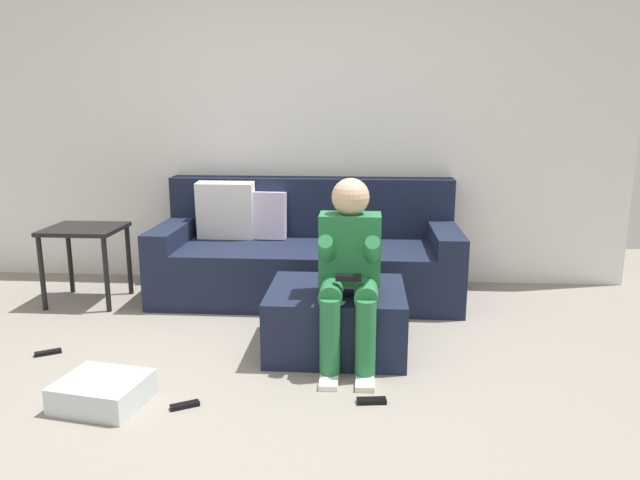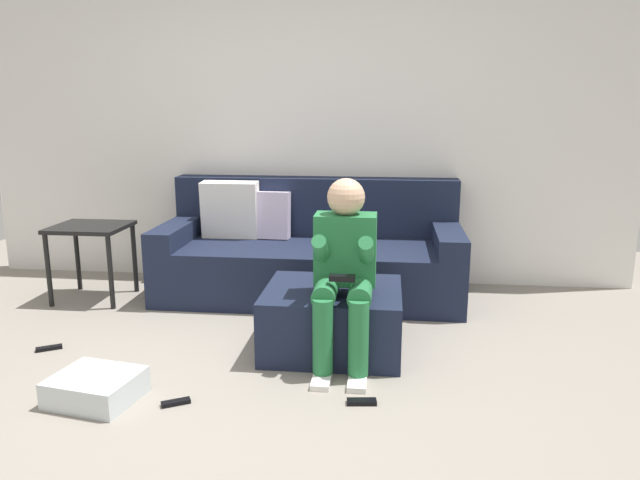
{
  "view_description": "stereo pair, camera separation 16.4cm",
  "coord_description": "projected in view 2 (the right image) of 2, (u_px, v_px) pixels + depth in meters",
  "views": [
    {
      "loc": [
        0.56,
        -2.74,
        1.46
      ],
      "look_at": [
        0.27,
        1.21,
        0.57
      ],
      "focal_mm": 33.51,
      "sensor_mm": 36.0,
      "label": 1
    },
    {
      "loc": [
        0.72,
        -2.72,
        1.46
      ],
      "look_at": [
        0.27,
        1.21,
        0.57
      ],
      "focal_mm": 33.51,
      "sensor_mm": 36.0,
      "label": 2
    }
  ],
  "objects": [
    {
      "name": "couch_sectional",
      "position": [
        308.0,
        254.0,
        4.7
      ],
      "size": [
        2.3,
        0.95,
        0.89
      ],
      "color": "#192138",
      "rests_on": "ground_plane"
    },
    {
      "name": "storage_bin",
      "position": [
        96.0,
        387.0,
        3.02
      ],
      "size": [
        0.46,
        0.42,
        0.14
      ],
      "primitive_type": "cube",
      "rotation": [
        0.0,
        0.0,
        -0.18
      ],
      "color": "silver",
      "rests_on": "ground_plane"
    },
    {
      "name": "side_table",
      "position": [
        91.0,
        237.0,
        4.52
      ],
      "size": [
        0.54,
        0.48,
        0.58
      ],
      "color": "black",
      "rests_on": "ground_plane"
    },
    {
      "name": "wall_back",
      "position": [
        302.0,
        125.0,
        4.94
      ],
      "size": [
        5.44,
        0.1,
        2.61
      ],
      "primitive_type": "cube",
      "color": "white",
      "rests_on": "ground_plane"
    },
    {
      "name": "remote_under_side_table",
      "position": [
        49.0,
        348.0,
        3.65
      ],
      "size": [
        0.15,
        0.12,
        0.02
      ],
      "primitive_type": "cube",
      "rotation": [
        0.0,
        0.0,
        0.55
      ],
      "color": "black",
      "rests_on": "ground_plane"
    },
    {
      "name": "person_seated",
      "position": [
        344.0,
        264.0,
        3.36
      ],
      "size": [
        0.35,
        0.6,
        1.06
      ],
      "color": "#26723F",
      "rests_on": "ground_plane"
    },
    {
      "name": "remote_by_storage_bin",
      "position": [
        176.0,
        402.0,
        2.98
      ],
      "size": [
        0.15,
        0.11,
        0.02
      ],
      "primitive_type": "cube",
      "rotation": [
        0.0,
        0.0,
        0.51
      ],
      "color": "black",
      "rests_on": "ground_plane"
    },
    {
      "name": "ground_plane",
      "position": [
        240.0,
        399.0,
        3.04
      ],
      "size": [
        7.07,
        7.07,
        0.0
      ],
      "primitive_type": "plane",
      "color": "gray"
    },
    {
      "name": "ottoman",
      "position": [
        333.0,
        319.0,
        3.63
      ],
      "size": [
        0.82,
        0.71,
        0.39
      ],
      "primitive_type": "cube",
      "color": "#192138",
      "rests_on": "ground_plane"
    },
    {
      "name": "remote_near_ottoman",
      "position": [
        362.0,
        402.0,
        2.99
      ],
      "size": [
        0.15,
        0.07,
        0.02
      ],
      "primitive_type": "cube",
      "rotation": [
        0.0,
        0.0,
        0.12
      ],
      "color": "black",
      "rests_on": "ground_plane"
    }
  ]
}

